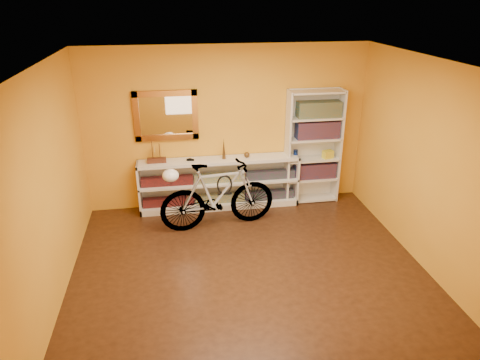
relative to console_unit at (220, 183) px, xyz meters
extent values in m
cube|color=black|center=(0.16, -1.81, -0.43)|extent=(4.50, 4.00, 0.01)
cube|color=silver|center=(0.16, -1.81, 2.18)|extent=(4.50, 4.00, 0.01)
cube|color=orange|center=(0.16, 0.19, 0.88)|extent=(4.50, 0.01, 2.60)
cube|color=orange|center=(-2.09, -1.81, 0.88)|extent=(0.01, 4.00, 2.60)
cube|color=orange|center=(2.42, -1.81, 0.88)|extent=(0.01, 4.00, 2.60)
cube|color=#94551A|center=(-0.79, 0.15, 1.12)|extent=(0.98, 0.06, 0.78)
cube|color=silver|center=(1.06, 0.17, -0.17)|extent=(0.09, 0.02, 0.09)
cube|color=black|center=(0.00, -0.02, -0.26)|extent=(2.50, 0.13, 0.14)
cube|color=#1C557E|center=(0.00, -0.02, 0.11)|extent=(2.50, 0.13, 0.14)
imported|color=black|center=(-0.45, 0.00, 0.43)|extent=(0.00, 0.00, 0.00)
cone|color=#51381B|center=(0.08, 0.00, 0.60)|extent=(0.06, 0.06, 0.34)
sphere|color=#51381B|center=(0.45, 0.00, 0.47)|extent=(0.09, 0.09, 0.09)
cube|color=maroon|center=(1.61, 0.03, 0.12)|extent=(0.70, 0.22, 0.26)
cube|color=maroon|center=(1.61, 0.03, 0.83)|extent=(0.70, 0.22, 0.28)
cube|color=#1B545F|center=(1.61, 0.03, 1.16)|extent=(0.70, 0.22, 0.25)
cylinder|color=navy|center=(1.26, 0.01, 0.42)|extent=(0.07, 0.07, 0.17)
cube|color=maroon|center=(1.36, 0.06, 1.13)|extent=(0.17, 0.17, 0.19)
cube|color=yellow|center=(1.81, -0.01, 0.40)|extent=(0.19, 0.15, 0.13)
imported|color=silver|center=(-0.10, -0.65, 0.10)|extent=(0.68, 1.82, 1.05)
ellipsoid|color=white|center=(-0.77, -0.74, 0.50)|extent=(0.24, 0.23, 0.18)
torus|color=black|center=(0.01, -0.64, 0.25)|extent=(0.23, 0.02, 0.23)
camera|label=1|loc=(-0.70, -6.47, 2.87)|focal=32.54mm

